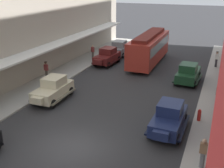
% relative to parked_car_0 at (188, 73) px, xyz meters
% --- Properties ---
extents(ground_plane, '(200.00, 200.00, 0.00)m').
position_rel_parked_car_0_xyz_m(ground_plane, '(-4.56, -13.53, -0.94)').
color(ground_plane, '#2D2D30').
extents(parked_car_0, '(2.30, 4.32, 1.84)m').
position_rel_parked_car_0_xyz_m(parked_car_0, '(0.00, 0.00, 0.00)').
color(parked_car_0, '#193D23').
rests_on(parked_car_0, ground).
extents(parked_car_1, '(2.20, 4.28, 1.84)m').
position_rel_parked_car_0_xyz_m(parked_car_1, '(0.10, -9.54, 0.00)').
color(parked_car_1, '#19234C').
rests_on(parked_car_1, ground).
extents(parked_car_2, '(2.21, 4.28, 1.84)m').
position_rel_parked_car_0_xyz_m(parked_car_2, '(-9.36, -8.09, 0.00)').
color(parked_car_2, beige).
rests_on(parked_car_2, ground).
extents(parked_car_4, '(2.31, 4.32, 1.84)m').
position_rel_parked_car_0_xyz_m(parked_car_4, '(-9.30, 2.75, 0.00)').
color(parked_car_4, '#591919').
rests_on(parked_car_4, ground).
extents(parked_car_5, '(2.23, 4.29, 1.84)m').
position_rel_parked_car_0_xyz_m(parked_car_5, '(-9.37, 7.05, 0.00)').
color(parked_car_5, slate).
rests_on(parked_car_5, ground).
extents(streetcar, '(2.60, 9.62, 3.46)m').
position_rel_parked_car_0_xyz_m(streetcar, '(-5.01, 4.65, 0.96)').
color(streetcar, '#A52D23').
rests_on(streetcar, ground).
extents(fire_hydrant, '(0.24, 0.24, 0.82)m').
position_rel_parked_car_0_xyz_m(fire_hydrant, '(1.79, -7.73, -0.38)').
color(fire_hydrant, '#B21E19').
rests_on(fire_hydrant, sidewalk_right).
extents(pedestrian_0, '(0.36, 0.24, 1.64)m').
position_rel_parked_car_0_xyz_m(pedestrian_0, '(2.43, -12.85, 0.05)').
color(pedestrian_0, slate).
rests_on(pedestrian_0, sidewalk_right).
extents(pedestrian_1, '(0.36, 0.28, 1.67)m').
position_rel_parked_car_0_xyz_m(pedestrian_1, '(2.79, -4.74, 0.07)').
color(pedestrian_1, '#2D2D33').
rests_on(pedestrian_1, sidewalk_right).
extents(pedestrian_2, '(0.36, 0.28, 1.67)m').
position_rel_parked_car_0_xyz_m(pedestrian_2, '(2.20, 5.68, 0.07)').
color(pedestrian_2, '#2D2D33').
rests_on(pedestrian_2, sidewalk_right).
extents(pedestrian_3, '(0.36, 0.28, 1.67)m').
position_rel_parked_car_0_xyz_m(pedestrian_3, '(-12.49, -4.45, 0.07)').
color(pedestrian_3, '#4C4238').
rests_on(pedestrian_3, sidewalk_left).
extents(pedestrian_4, '(0.36, 0.24, 1.64)m').
position_rel_parked_car_0_xyz_m(pedestrian_4, '(-11.53, 3.66, 0.05)').
color(pedestrian_4, '#4C4238').
rests_on(pedestrian_4, sidewalk_left).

